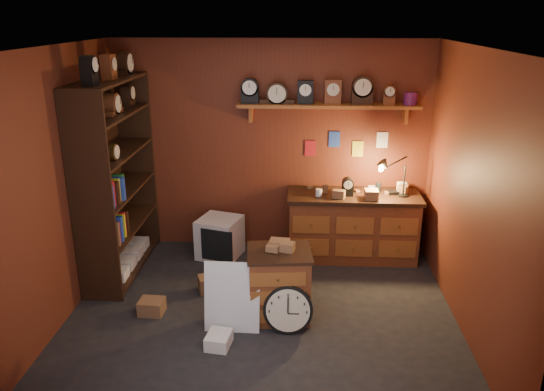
% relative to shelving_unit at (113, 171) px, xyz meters
% --- Properties ---
extents(floor, '(4.00, 4.00, 0.00)m').
position_rel_shelving_unit_xyz_m(floor, '(1.79, -0.98, -1.25)').
color(floor, black).
rests_on(floor, ground).
extents(room_shell, '(4.02, 3.62, 2.71)m').
position_rel_shelving_unit_xyz_m(room_shell, '(1.84, -0.87, 0.47)').
color(room_shell, maroon).
rests_on(room_shell, ground).
extents(shelving_unit, '(0.47, 1.60, 2.58)m').
position_rel_shelving_unit_xyz_m(shelving_unit, '(0.00, 0.00, 0.00)').
color(shelving_unit, black).
rests_on(shelving_unit, ground).
extents(workbench, '(1.65, 0.66, 1.36)m').
position_rel_shelving_unit_xyz_m(workbench, '(2.84, 0.49, -0.78)').
color(workbench, brown).
rests_on(workbench, ground).
extents(low_cabinet, '(0.69, 0.60, 0.82)m').
position_rel_shelving_unit_xyz_m(low_cabinet, '(1.97, -0.98, -0.85)').
color(low_cabinet, brown).
rests_on(low_cabinet, ground).
extents(big_round_clock, '(0.49, 0.16, 0.49)m').
position_rel_shelving_unit_xyz_m(big_round_clock, '(2.07, -1.25, -1.01)').
color(big_round_clock, black).
rests_on(big_round_clock, ground).
extents(white_panel, '(0.55, 0.16, 0.72)m').
position_rel_shelving_unit_xyz_m(white_panel, '(1.52, -1.24, -1.25)').
color(white_panel, silver).
rests_on(white_panel, ground).
extents(mini_fridge, '(0.62, 0.64, 0.51)m').
position_rel_shelving_unit_xyz_m(mini_fridge, '(1.15, 0.41, -1.00)').
color(mini_fridge, silver).
rests_on(mini_fridge, ground).
extents(floor_box_a, '(0.26, 0.23, 0.15)m').
position_rel_shelving_unit_xyz_m(floor_box_a, '(0.64, -1.01, -1.18)').
color(floor_box_a, brown).
rests_on(floor_box_a, ground).
extents(floor_box_b, '(0.25, 0.29, 0.13)m').
position_rel_shelving_unit_xyz_m(floor_box_b, '(1.43, -1.54, -1.19)').
color(floor_box_b, white).
rests_on(floor_box_b, ground).
extents(floor_box_c, '(0.29, 0.27, 0.18)m').
position_rel_shelving_unit_xyz_m(floor_box_c, '(1.17, -0.50, -1.16)').
color(floor_box_c, brown).
rests_on(floor_box_c, ground).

